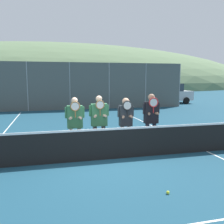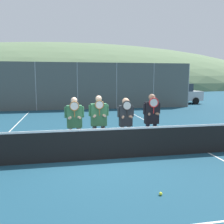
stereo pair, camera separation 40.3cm
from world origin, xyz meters
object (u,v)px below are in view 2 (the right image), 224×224
(car_right_of_center, at_px, (177,93))
(player_center_left, at_px, (99,119))
(car_left_of_center, at_px, (75,95))
(tennis_ball_on_court, at_px, (161,194))
(player_center_right, at_px, (126,120))
(car_far_left, at_px, (15,95))
(player_rightmost, at_px, (152,117))
(car_center, at_px, (127,94))
(player_leftmost, at_px, (74,121))

(car_right_of_center, bearing_deg, player_center_left, -123.69)
(player_center_left, xyz_separation_m, car_left_of_center, (-0.08, 13.74, -0.16))
(tennis_ball_on_court, bearing_deg, player_center_left, 104.56)
(player_center_right, height_order, car_far_left, car_far_left)
(player_center_left, relative_size, tennis_ball_on_court, 26.64)
(player_center_right, bearing_deg, player_rightmost, -2.62)
(tennis_ball_on_court, bearing_deg, car_center, 77.78)
(car_center, bearing_deg, player_leftmost, -110.70)
(player_leftmost, bearing_deg, car_left_of_center, 87.21)
(player_rightmost, distance_m, car_center, 14.10)
(car_far_left, relative_size, car_right_of_center, 1.08)
(car_left_of_center, bearing_deg, player_leftmost, -92.79)
(player_center_left, distance_m, tennis_ball_on_court, 3.40)
(player_leftmost, relative_size, car_right_of_center, 0.40)
(player_leftmost, height_order, car_far_left, car_far_left)
(player_leftmost, xyz_separation_m, player_center_left, (0.75, 0.06, 0.03))
(player_rightmost, height_order, car_center, player_rightmost)
(car_right_of_center, relative_size, tennis_ball_on_court, 64.94)
(player_leftmost, distance_m, car_right_of_center, 16.97)
(car_left_of_center, xyz_separation_m, tennis_ball_on_court, (0.90, -16.87, -0.88))
(player_center_right, distance_m, car_left_of_center, 13.80)
(car_far_left, bearing_deg, car_center, -0.63)
(player_center_right, relative_size, car_right_of_center, 0.39)
(player_leftmost, relative_size, car_center, 0.43)
(player_center_right, distance_m, car_center, 14.25)
(player_leftmost, height_order, car_right_of_center, car_right_of_center)
(player_center_right, bearing_deg, tennis_ball_on_court, -90.88)
(player_rightmost, distance_m, tennis_ball_on_court, 3.37)
(player_center_left, relative_size, car_far_left, 0.38)
(car_left_of_center, xyz_separation_m, car_center, (4.55, 0.03, 0.01))
(player_center_right, relative_size, tennis_ball_on_court, 25.38)
(player_center_left, height_order, car_right_of_center, car_right_of_center)
(car_left_of_center, relative_size, car_center, 1.01)
(car_right_of_center, height_order, tennis_ball_on_court, car_right_of_center)
(car_far_left, relative_size, car_left_of_center, 1.14)
(player_center_left, bearing_deg, car_right_of_center, 56.31)
(car_far_left, bearing_deg, player_center_left, -70.35)
(player_center_left, xyz_separation_m, player_rightmost, (1.71, -0.06, 0.03))
(player_leftmost, bearing_deg, player_rightmost, 0.05)
(car_right_of_center, bearing_deg, car_far_left, 179.39)
(player_center_left, relative_size, car_right_of_center, 0.41)
(player_rightmost, bearing_deg, player_leftmost, -179.95)
(car_left_of_center, distance_m, car_right_of_center, 9.23)
(player_leftmost, relative_size, player_center_left, 0.98)
(player_leftmost, xyz_separation_m, car_left_of_center, (0.67, 13.81, -0.13))
(player_center_left, xyz_separation_m, car_right_of_center, (9.15, 13.72, -0.14))
(car_right_of_center, xyz_separation_m, tennis_ball_on_court, (-8.34, -16.85, -0.90))
(player_center_left, distance_m, car_right_of_center, 16.49)
(player_center_left, bearing_deg, car_center, 72.01)
(player_center_right, height_order, car_right_of_center, car_right_of_center)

